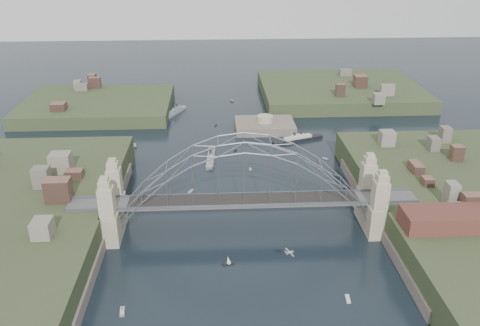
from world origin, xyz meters
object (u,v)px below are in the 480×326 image
(bridge, at_px, (244,185))
(naval_cruiser_near, at_px, (211,157))
(fort_island, at_px, (265,130))
(ocean_liner, at_px, (298,139))
(naval_cruiser_far, at_px, (176,111))
(wharf_shed, at_px, (448,219))

(bridge, bearing_deg, naval_cruiser_near, 100.72)
(fort_island, xyz_separation_m, ocean_liner, (10.50, -12.36, 1.07))
(naval_cruiser_near, bearing_deg, bridge, -79.28)
(bridge, distance_m, naval_cruiser_far, 94.24)
(fort_island, bearing_deg, bridge, -99.73)
(bridge, height_order, naval_cruiser_far, bridge)
(ocean_liner, bearing_deg, wharf_shed, -73.30)
(wharf_shed, bearing_deg, naval_cruiser_far, 122.43)
(fort_island, height_order, naval_cruiser_near, fort_island)
(naval_cruiser_far, relative_size, ocean_liner, 0.73)
(fort_island, distance_m, ocean_liner, 16.25)
(fort_island, distance_m, naval_cruiser_far, 40.34)
(bridge, relative_size, fort_island, 3.82)
(naval_cruiser_far, distance_m, ocean_liner, 55.93)
(naval_cruiser_near, bearing_deg, fort_island, 52.82)
(fort_island, distance_m, naval_cruiser_near, 33.46)
(naval_cruiser_far, height_order, ocean_liner, naval_cruiser_far)
(naval_cruiser_near, relative_size, naval_cruiser_far, 1.21)
(bridge, xyz_separation_m, naval_cruiser_near, (-8.21, 43.35, -11.55))
(fort_island, relative_size, ocean_liner, 1.16)
(naval_cruiser_near, distance_m, naval_cruiser_far, 49.54)
(wharf_shed, relative_size, naval_cruiser_near, 1.19)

